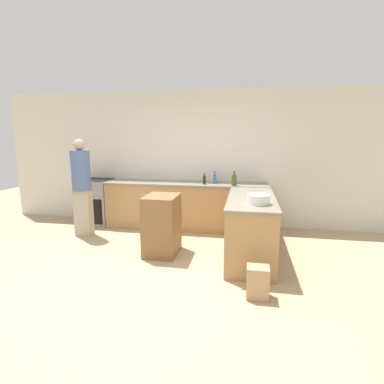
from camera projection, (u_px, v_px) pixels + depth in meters
ground_plane at (158, 269)px, 4.10m from camera, size 14.00×14.00×0.00m
wall_back at (189, 159)px, 6.10m from camera, size 8.00×0.06×2.70m
counter_back at (186, 205)px, 5.92m from camera, size 3.17×0.68×0.91m
counter_peninsula at (250, 226)px, 4.51m from camera, size 0.69×1.83×0.91m
range_oven at (97, 201)px, 6.26m from camera, size 0.63×0.64×0.92m
island_table at (162, 225)px, 4.60m from camera, size 0.48×0.62×0.91m
mixing_bowl at (259, 199)px, 3.96m from camera, size 0.30×0.30×0.13m
vinegar_bottle_clear at (213, 177)px, 5.86m from camera, size 0.08×0.08×0.28m
water_bottle_blue at (215, 179)px, 5.72m from camera, size 0.06×0.06×0.24m
olive_oil_bottle at (234, 180)px, 5.46m from camera, size 0.09×0.09×0.27m
wine_bottle_dark at (204, 180)px, 5.63m from camera, size 0.06×0.06×0.21m
person_by_range at (82, 184)px, 5.36m from camera, size 0.33×0.33×1.76m
paper_bag at (258, 282)px, 3.35m from camera, size 0.25×0.20×0.37m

